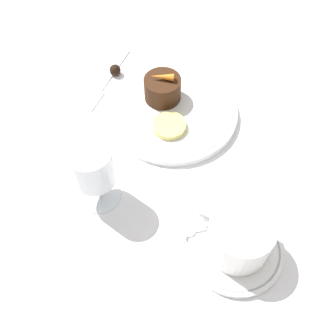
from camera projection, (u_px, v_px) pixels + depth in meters
ground_plane at (167, 122)px, 0.71m from camera, size 3.00×3.00×0.00m
dinner_plate at (173, 112)px, 0.71m from camera, size 0.23×0.23×0.01m
saucer at (236, 249)px, 0.56m from camera, size 0.14×0.14×0.01m
coffee_cup at (240, 236)px, 0.53m from camera, size 0.12×0.09×0.07m
spoon at (211, 227)px, 0.58m from camera, size 0.08×0.09×0.00m
wine_glass at (93, 169)px, 0.56m from camera, size 0.07×0.07×0.12m
fork at (104, 85)px, 0.75m from camera, size 0.06×0.18×0.01m
dessert_cake at (163, 89)px, 0.70m from camera, size 0.07×0.07×0.04m
carrot_garnish at (162, 77)px, 0.68m from camera, size 0.04×0.03×0.01m
pineapple_slice at (169, 126)px, 0.68m from camera, size 0.06×0.06×0.01m
chocolate_truffle at (115, 70)px, 0.76m from camera, size 0.02×0.02×0.02m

